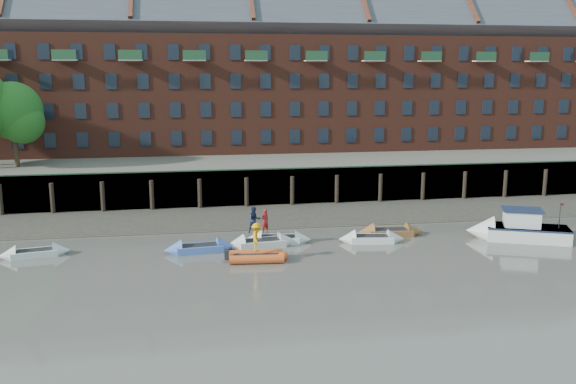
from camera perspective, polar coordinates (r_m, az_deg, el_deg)
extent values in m
plane|color=#615C55|center=(32.52, 3.41, -9.65)|extent=(220.00, 220.00, 0.00)
cube|color=#3D382F|center=(49.48, -1.16, -2.30)|extent=(110.00, 8.00, 0.50)
cube|color=#4C4336|center=(46.21, -0.56, -3.27)|extent=(110.00, 1.60, 0.10)
cube|color=#2D2A26|center=(53.40, -1.83, 0.47)|extent=(110.00, 0.80, 3.20)
cylinder|color=black|center=(54.56, -25.30, -0.71)|extent=(0.36, 0.36, 2.60)
cylinder|color=black|center=(53.58, -21.19, -0.59)|extent=(0.36, 0.36, 2.60)
cylinder|color=black|center=(52.89, -16.95, -0.46)|extent=(0.36, 0.36, 2.60)
cylinder|color=black|center=(52.49, -12.62, -0.33)|extent=(0.36, 0.36, 2.60)
cylinder|color=black|center=(52.40, -8.26, -0.19)|extent=(0.36, 0.36, 2.60)
cylinder|color=black|center=(52.61, -3.90, -0.05)|extent=(0.36, 0.36, 2.60)
cylinder|color=black|center=(53.12, 0.40, 0.08)|extent=(0.36, 0.36, 2.60)
cylinder|color=black|center=(53.93, 4.59, 0.22)|extent=(0.36, 0.36, 2.60)
cylinder|color=black|center=(55.01, 8.64, 0.34)|extent=(0.36, 0.36, 2.60)
cylinder|color=black|center=(56.36, 12.52, 0.46)|extent=(0.36, 0.36, 2.60)
cylinder|color=black|center=(57.95, 16.19, 0.58)|extent=(0.36, 0.36, 2.60)
cylinder|color=black|center=(59.77, 19.66, 0.68)|extent=(0.36, 0.36, 2.60)
cylinder|color=black|center=(61.80, 22.91, 0.77)|extent=(0.36, 0.36, 2.60)
cube|color=#264C2D|center=(52.82, -1.80, 2.16)|extent=(110.00, 0.06, 0.10)
cube|color=#5E594D|center=(66.72, -3.36, 2.63)|extent=(110.00, 28.00, 3.20)
cube|color=brown|center=(67.01, -3.52, 9.19)|extent=(80.00, 10.00, 12.00)
cube|color=#42444C|center=(67.13, -3.60, 15.34)|extent=(80.60, 15.56, 15.56)
cube|color=black|center=(64.04, -23.98, 4.38)|extent=(1.10, 0.12, 1.50)
cube|color=black|center=(63.35, -21.35, 4.51)|extent=(1.10, 0.12, 1.50)
cube|color=black|center=(62.79, -18.67, 4.64)|extent=(1.10, 0.12, 1.50)
cube|color=black|center=(62.37, -15.94, 4.76)|extent=(1.10, 0.12, 1.50)
cube|color=black|center=(62.10, -13.18, 4.87)|extent=(1.10, 0.12, 1.50)
cube|color=black|center=(61.96, -10.41, 4.97)|extent=(1.10, 0.12, 1.50)
cube|color=black|center=(61.98, -7.62, 5.05)|extent=(1.10, 0.12, 1.50)
cube|color=black|center=(62.14, -4.85, 5.13)|extent=(1.10, 0.12, 1.50)
cube|color=black|center=(62.44, -2.09, 5.19)|extent=(1.10, 0.12, 1.50)
cube|color=black|center=(62.88, 0.63, 5.24)|extent=(1.10, 0.12, 1.50)
cube|color=black|center=(63.46, 3.32, 5.28)|extent=(1.10, 0.12, 1.50)
cube|color=black|center=(64.18, 5.94, 5.30)|extent=(1.10, 0.12, 1.50)
cube|color=black|center=(65.03, 8.50, 5.32)|extent=(1.10, 0.12, 1.50)
cube|color=black|center=(66.01, 11.00, 5.32)|extent=(1.10, 0.12, 1.50)
cube|color=black|center=(67.10, 13.41, 5.32)|extent=(1.10, 0.12, 1.50)
cube|color=black|center=(68.31, 15.75, 5.30)|extent=(1.10, 0.12, 1.50)
cube|color=black|center=(69.62, 18.00, 5.28)|extent=(1.10, 0.12, 1.50)
cube|color=black|center=(71.04, 20.16, 5.25)|extent=(1.10, 0.12, 1.50)
cube|color=black|center=(72.56, 22.23, 5.21)|extent=(1.10, 0.12, 1.50)
cube|color=black|center=(74.17, 24.22, 5.17)|extent=(1.10, 0.12, 1.50)
cube|color=black|center=(63.81, -24.18, 6.87)|extent=(1.10, 0.12, 1.50)
cube|color=black|center=(63.12, -21.53, 7.04)|extent=(1.10, 0.12, 1.50)
cube|color=black|center=(62.56, -18.83, 7.19)|extent=(1.10, 0.12, 1.50)
cube|color=black|center=(62.14, -16.08, 7.32)|extent=(1.10, 0.12, 1.50)
cube|color=black|center=(61.86, -13.30, 7.45)|extent=(1.10, 0.12, 1.50)
cube|color=black|center=(61.73, -10.50, 7.55)|extent=(1.10, 0.12, 1.50)
cube|color=black|center=(61.74, -7.69, 7.64)|extent=(1.10, 0.12, 1.50)
cube|color=black|center=(61.90, -4.89, 7.71)|extent=(1.10, 0.12, 1.50)
cube|color=black|center=(62.20, -2.11, 7.76)|extent=(1.10, 0.12, 1.50)
cube|color=black|center=(62.65, 0.64, 7.79)|extent=(1.10, 0.12, 1.50)
cube|color=black|center=(63.23, 3.34, 7.80)|extent=(1.10, 0.12, 1.50)
cube|color=black|center=(63.96, 5.99, 7.80)|extent=(1.10, 0.12, 1.50)
cube|color=black|center=(64.81, 8.58, 7.78)|extent=(1.10, 0.12, 1.50)
cube|color=black|center=(65.78, 11.09, 7.75)|extent=(1.10, 0.12, 1.50)
cube|color=black|center=(66.88, 13.52, 7.70)|extent=(1.10, 0.12, 1.50)
cube|color=black|center=(68.09, 15.87, 7.64)|extent=(1.10, 0.12, 1.50)
cube|color=black|center=(69.42, 18.14, 7.58)|extent=(1.10, 0.12, 1.50)
cube|color=black|center=(70.84, 20.31, 7.50)|extent=(1.10, 0.12, 1.50)
cube|color=black|center=(72.36, 22.40, 7.42)|extent=(1.10, 0.12, 1.50)
cube|color=black|center=(73.97, 24.39, 7.33)|extent=(1.10, 0.12, 1.50)
cube|color=black|center=(63.71, -24.39, 9.38)|extent=(1.10, 0.12, 1.50)
cube|color=black|center=(63.01, -21.72, 9.57)|extent=(1.10, 0.12, 1.50)
cube|color=black|center=(62.45, -18.99, 9.75)|extent=(1.10, 0.12, 1.50)
cube|color=black|center=(62.03, -16.22, 9.90)|extent=(1.10, 0.12, 1.50)
cube|color=black|center=(61.75, -13.42, 10.04)|extent=(1.10, 0.12, 1.50)
cube|color=black|center=(61.62, -10.59, 10.15)|extent=(1.10, 0.12, 1.50)
cube|color=black|center=(61.63, -7.76, 10.23)|extent=(1.10, 0.12, 1.50)
cube|color=black|center=(61.79, -4.93, 10.30)|extent=(1.10, 0.12, 1.50)
cube|color=black|center=(62.10, -2.13, 10.34)|extent=(1.10, 0.12, 1.50)
cube|color=black|center=(62.54, 0.65, 10.35)|extent=(1.10, 0.12, 1.50)
cube|color=black|center=(63.13, 3.37, 10.34)|extent=(1.10, 0.12, 1.50)
cube|color=black|center=(63.85, 6.04, 10.31)|extent=(1.10, 0.12, 1.50)
cube|color=black|center=(64.70, 8.65, 10.25)|extent=(1.10, 0.12, 1.50)
cube|color=black|center=(65.68, 11.18, 10.18)|extent=(1.10, 0.12, 1.50)
cube|color=black|center=(66.78, 13.63, 10.10)|extent=(1.10, 0.12, 1.50)
cube|color=black|center=(68.00, 16.00, 10.00)|extent=(1.10, 0.12, 1.50)
cube|color=black|center=(69.32, 18.28, 9.88)|extent=(1.10, 0.12, 1.50)
cube|color=black|center=(70.74, 20.47, 9.76)|extent=(1.10, 0.12, 1.50)
cube|color=black|center=(72.27, 22.56, 9.63)|extent=(1.10, 0.12, 1.50)
cube|color=black|center=(73.88, 24.57, 9.49)|extent=(1.10, 0.12, 1.50)
cube|color=black|center=(63.73, -24.59, 11.89)|extent=(1.10, 0.12, 1.50)
cube|color=black|center=(63.03, -21.91, 12.11)|extent=(1.10, 0.12, 1.50)
cube|color=black|center=(62.47, -19.16, 12.31)|extent=(1.10, 0.12, 1.50)
cube|color=black|center=(62.05, -16.37, 12.48)|extent=(1.10, 0.12, 1.50)
cube|color=black|center=(61.77, -13.54, 12.63)|extent=(1.10, 0.12, 1.50)
cube|color=black|center=(61.64, -10.69, 12.75)|extent=(1.10, 0.12, 1.50)
cube|color=black|center=(61.65, -7.83, 12.84)|extent=(1.10, 0.12, 1.50)
cube|color=black|center=(61.81, -4.98, 12.89)|extent=(1.10, 0.12, 1.50)
cube|color=black|center=(62.11, -2.15, 12.92)|extent=(1.10, 0.12, 1.50)
cube|color=black|center=(62.56, 0.65, 12.91)|extent=(1.10, 0.12, 1.50)
cube|color=black|center=(63.15, 3.40, 12.88)|extent=(1.10, 0.12, 1.50)
cube|color=black|center=(63.87, 6.10, 12.82)|extent=(1.10, 0.12, 1.50)
cube|color=black|center=(64.72, 8.72, 12.73)|extent=(1.10, 0.12, 1.50)
cube|color=black|center=(65.70, 11.28, 12.62)|extent=(1.10, 0.12, 1.50)
cube|color=black|center=(66.80, 13.75, 12.50)|extent=(1.10, 0.12, 1.50)
cube|color=black|center=(68.01, 16.13, 12.35)|extent=(1.10, 0.12, 1.50)
cube|color=black|center=(69.33, 18.42, 12.19)|extent=(1.10, 0.12, 1.50)
cube|color=black|center=(70.76, 20.63, 12.02)|extent=(1.10, 0.12, 1.50)
cube|color=black|center=(72.28, 22.73, 11.84)|extent=(1.10, 0.12, 1.50)
cube|color=black|center=(73.89, 24.75, 11.65)|extent=(1.10, 0.12, 1.50)
cylinder|color=#3A281C|center=(59.46, -24.13, 4.10)|extent=(0.44, 0.44, 4.00)
sphere|color=#24621E|center=(59.21, -24.36, 6.94)|extent=(5.12, 5.12, 5.12)
cube|color=silver|center=(42.11, -22.60, -5.31)|extent=(2.97, 1.76, 0.43)
cone|color=silver|center=(42.05, -20.39, -5.17)|extent=(1.30, 1.44, 1.25)
cone|color=silver|center=(42.23, -24.81, -5.44)|extent=(1.30, 1.44, 1.25)
cube|color=black|center=(42.06, -22.62, -5.05)|extent=(2.45, 1.36, 0.06)
cube|color=#486BC3|center=(40.31, -8.28, -5.24)|extent=(3.10, 1.64, 0.47)
cone|color=#486BC3|center=(40.53, -5.83, -5.08)|extent=(1.29, 1.46, 1.35)
cone|color=#486BC3|center=(40.16, -10.75, -5.38)|extent=(1.29, 1.46, 1.35)
cube|color=black|center=(40.25, -8.29, -4.95)|extent=(2.57, 1.26, 0.06)
cube|color=silver|center=(41.06, -2.50, -4.80)|extent=(3.24, 1.75, 0.49)
cone|color=silver|center=(41.50, -0.06, -4.62)|extent=(1.36, 1.53, 1.40)
cone|color=silver|center=(40.70, -4.99, -4.98)|extent=(1.36, 1.53, 1.40)
cube|color=black|center=(41.00, -2.50, -4.50)|extent=(2.69, 1.34, 0.06)
cube|color=silver|center=(41.98, -0.92, -4.45)|extent=(3.09, 1.74, 0.46)
cone|color=silver|center=(42.00, 1.42, -4.45)|extent=(1.32, 1.48, 1.32)
cone|color=silver|center=(42.02, -3.25, -4.46)|extent=(1.32, 1.48, 1.32)
cube|color=black|center=(41.92, -0.92, -4.18)|extent=(2.56, 1.34, 0.06)
cube|color=silver|center=(42.48, 7.82, -4.37)|extent=(3.08, 1.70, 0.46)
cone|color=silver|center=(42.79, 10.08, -4.32)|extent=(1.30, 1.46, 1.32)
cone|color=silver|center=(42.24, 5.53, -4.41)|extent=(1.30, 1.46, 1.32)
cube|color=black|center=(42.43, 7.83, -4.10)|extent=(2.55, 1.31, 0.06)
cube|color=brown|center=(44.30, 9.51, -3.75)|extent=(3.21, 1.62, 0.49)
cone|color=brown|center=(44.79, 11.76, -3.66)|extent=(1.31, 1.49, 1.41)
cone|color=brown|center=(43.88, 7.20, -3.83)|extent=(1.31, 1.49, 1.41)
cube|color=black|center=(44.24, 9.51, -3.47)|extent=(2.67, 1.23, 0.06)
cylinder|color=#D25220|center=(38.64, -3.00, -5.79)|extent=(3.36, 0.79, 0.55)
cylinder|color=#D25220|center=(37.53, -2.93, -6.31)|extent=(3.36, 0.79, 0.55)
sphere|color=#D25220|center=(38.18, -0.45, -5.99)|extent=(0.63, 0.63, 0.63)
cube|color=black|center=(38.09, -2.96, -6.05)|extent=(2.84, 1.15, 0.19)
cube|color=silver|center=(45.62, 21.48, -3.62)|extent=(5.88, 4.09, 1.00)
cone|color=silver|center=(45.22, 17.49, -3.48)|extent=(2.55, 2.75, 2.21)
cube|color=#19233F|center=(45.52, 21.52, -3.09)|extent=(5.90, 4.13, 0.12)
cube|color=silver|center=(45.31, 21.03, -2.31)|extent=(2.78, 2.41, 1.11)
cube|color=#19233F|center=(45.18, 21.08, -1.56)|extent=(3.17, 2.74, 0.11)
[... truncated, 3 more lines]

